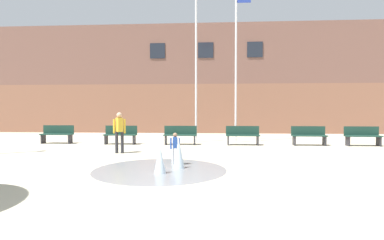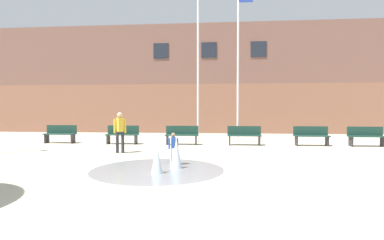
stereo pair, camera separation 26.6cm
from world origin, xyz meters
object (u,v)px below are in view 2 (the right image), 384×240
at_px(park_bench_left_of_flagpoles, 122,134).
at_px(park_bench_near_trashcan, 311,136).
at_px(park_bench_far_left, 60,134).
at_px(park_bench_under_right_flagpole, 244,135).
at_px(park_bench_far_right, 366,136).
at_px(child_in_fountain, 173,146).
at_px(teen_by_trashcan, 120,129).
at_px(flagpole_left, 199,58).
at_px(park_bench_under_left_flagpole, 182,135).
at_px(flagpole_right, 239,60).

xyz_separation_m(park_bench_left_of_flagpoles, park_bench_near_trashcan, (9.11, 0.09, 0.00)).
height_order(park_bench_far_left, park_bench_under_right_flagpole, same).
bearing_deg(park_bench_left_of_flagpoles, park_bench_far_right, 0.25).
height_order(park_bench_under_right_flagpole, child_in_fountain, child_in_fountain).
relative_size(park_bench_near_trashcan, teen_by_trashcan, 1.01).
height_order(park_bench_left_of_flagpoles, park_bench_near_trashcan, same).
relative_size(park_bench_left_of_flagpoles, park_bench_far_right, 1.00).
bearing_deg(park_bench_far_right, park_bench_far_left, 179.70).
height_order(park_bench_under_right_flagpole, park_bench_far_right, same).
bearing_deg(flagpole_left, park_bench_far_left, -170.81).
relative_size(park_bench_under_right_flagpole, child_in_fountain, 1.62).
relative_size(park_bench_far_left, teen_by_trashcan, 1.01).
xyz_separation_m(park_bench_under_left_flagpole, park_bench_under_right_flagpole, (3.02, 0.01, 0.00)).
bearing_deg(park_bench_far_right, park_bench_under_left_flagpole, -179.85).
height_order(park_bench_far_left, park_bench_near_trashcan, same).
relative_size(teen_by_trashcan, flagpole_right, 0.20).
distance_m(park_bench_far_left, child_in_fountain, 8.67).
distance_m(park_bench_left_of_flagpoles, flagpole_left, 5.52).
relative_size(park_bench_far_left, park_bench_far_right, 1.00).
bearing_deg(park_bench_far_right, child_in_fountain, -146.30).
xyz_separation_m(park_bench_far_left, park_bench_under_right_flagpole, (9.27, -0.09, 0.00)).
bearing_deg(flagpole_left, park_bench_under_right_flagpole, -28.00).
bearing_deg(child_in_fountain, teen_by_trashcan, -147.42).
xyz_separation_m(park_bench_left_of_flagpoles, park_bench_under_right_flagpole, (5.98, 0.04, 0.00)).
xyz_separation_m(park_bench_far_left, park_bench_left_of_flagpoles, (3.29, -0.13, 0.00)).
height_order(park_bench_left_of_flagpoles, flagpole_left, flagpole_left).
bearing_deg(flagpole_left, park_bench_far_right, -8.74).
height_order(teen_by_trashcan, child_in_fountain, teen_by_trashcan).
bearing_deg(child_in_fountain, park_bench_far_left, -143.58).
distance_m(child_in_fountain, flagpole_right, 7.98).
height_order(park_bench_left_of_flagpoles, park_bench_under_left_flagpole, same).
bearing_deg(park_bench_far_left, teen_by_trashcan, -37.18).
height_order(park_bench_under_left_flagpole, flagpole_right, flagpole_right).
distance_m(park_bench_under_left_flagpole, park_bench_near_trashcan, 6.15).
xyz_separation_m(child_in_fountain, flagpole_right, (2.38, 6.66, 3.69)).
bearing_deg(child_in_fountain, park_bench_under_left_flagpole, 170.49).
relative_size(park_bench_under_left_flagpole, child_in_fountain, 1.62).
height_order(park_bench_under_left_flagpole, park_bench_near_trashcan, same).
bearing_deg(park_bench_left_of_flagpoles, park_bench_far_left, 177.76).
xyz_separation_m(teen_by_trashcan, child_in_fountain, (2.47, -2.34, -0.35)).
bearing_deg(flagpole_left, flagpole_right, 0.00).
distance_m(park_bench_under_right_flagpole, park_bench_far_right, 5.58).
bearing_deg(park_bench_left_of_flagpoles, teen_by_trashcan, -73.43).
distance_m(park_bench_left_of_flagpoles, park_bench_far_right, 11.56).
height_order(park_bench_left_of_flagpoles, child_in_fountain, child_in_fountain).
height_order(park_bench_far_left, child_in_fountain, child_in_fountain).
bearing_deg(park_bench_far_right, flagpole_left, 171.26).
bearing_deg(flagpole_right, park_bench_far_left, -172.88).
relative_size(flagpole_left, flagpole_right, 1.03).
xyz_separation_m(park_bench_under_left_flagpole, flagpole_left, (0.73, 1.23, 3.91)).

